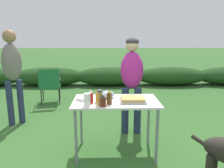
{
  "coord_description": "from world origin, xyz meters",
  "views": [
    {
      "loc": [
        -0.11,
        -2.71,
        1.54
      ],
      "look_at": [
        -0.04,
        0.31,
        0.89
      ],
      "focal_mm": 35.0,
      "sensor_mm": 36.0,
      "label": 1
    }
  ],
  "objects_px": {
    "bbq_sauce_bottle": "(103,101)",
    "camp_chair_green_behind_table": "(50,84)",
    "spice_jar": "(100,97)",
    "beer_bottle": "(109,97)",
    "mixing_bowl": "(107,94)",
    "standing_person_in_red_jacket": "(132,75)",
    "folding_table": "(116,106)",
    "paper_cup_stack": "(87,100)",
    "food_tray": "(133,100)",
    "plate_stack": "(85,98)",
    "ketchup_bottle": "(91,97)",
    "mustard_bottle": "(99,96)",
    "standing_person_with_beanie": "(12,68)"
  },
  "relations": [
    {
      "from": "plate_stack",
      "to": "mixing_bowl",
      "type": "height_order",
      "value": "mixing_bowl"
    },
    {
      "from": "food_tray",
      "to": "standing_person_with_beanie",
      "type": "distance_m",
      "value": 2.27
    },
    {
      "from": "folding_table",
      "to": "mustard_bottle",
      "type": "height_order",
      "value": "mustard_bottle"
    },
    {
      "from": "paper_cup_stack",
      "to": "mustard_bottle",
      "type": "relative_size",
      "value": 0.89
    },
    {
      "from": "mixing_bowl",
      "to": "paper_cup_stack",
      "type": "height_order",
      "value": "paper_cup_stack"
    },
    {
      "from": "standing_person_with_beanie",
      "to": "food_tray",
      "type": "bearing_deg",
      "value": -70.38
    },
    {
      "from": "mixing_bowl",
      "to": "paper_cup_stack",
      "type": "distance_m",
      "value": 0.43
    },
    {
      "from": "paper_cup_stack",
      "to": "bbq_sauce_bottle",
      "type": "relative_size",
      "value": 1.05
    },
    {
      "from": "mustard_bottle",
      "to": "standing_person_with_beanie",
      "type": "distance_m",
      "value": 1.91
    },
    {
      "from": "spice_jar",
      "to": "camp_chair_green_behind_table",
      "type": "xyz_separation_m",
      "value": [
        -1.25,
        2.47,
        -0.36
      ]
    },
    {
      "from": "mustard_bottle",
      "to": "bbq_sauce_bottle",
      "type": "distance_m",
      "value": 0.19
    },
    {
      "from": "paper_cup_stack",
      "to": "bbq_sauce_bottle",
      "type": "height_order",
      "value": "paper_cup_stack"
    },
    {
      "from": "plate_stack",
      "to": "ketchup_bottle",
      "type": "bearing_deg",
      "value": -59.99
    },
    {
      "from": "standing_person_in_red_jacket",
      "to": "folding_table",
      "type": "bearing_deg",
      "value": -105.64
    },
    {
      "from": "beer_bottle",
      "to": "ketchup_bottle",
      "type": "bearing_deg",
      "value": 165.58
    },
    {
      "from": "camp_chair_green_behind_table",
      "to": "bbq_sauce_bottle",
      "type": "bearing_deg",
      "value": -73.58
    },
    {
      "from": "spice_jar",
      "to": "ketchup_bottle",
      "type": "height_order",
      "value": "spice_jar"
    },
    {
      "from": "spice_jar",
      "to": "standing_person_with_beanie",
      "type": "relative_size",
      "value": 0.11
    },
    {
      "from": "folding_table",
      "to": "plate_stack",
      "type": "height_order",
      "value": "plate_stack"
    },
    {
      "from": "camp_chair_green_behind_table",
      "to": "paper_cup_stack",
      "type": "bearing_deg",
      "value": -76.76
    },
    {
      "from": "mixing_bowl",
      "to": "bbq_sauce_bottle",
      "type": "distance_m",
      "value": 0.39
    },
    {
      "from": "bbq_sauce_bottle",
      "to": "camp_chair_green_behind_table",
      "type": "height_order",
      "value": "bbq_sauce_bottle"
    },
    {
      "from": "spice_jar",
      "to": "camp_chair_green_behind_table",
      "type": "height_order",
      "value": "spice_jar"
    },
    {
      "from": "plate_stack",
      "to": "standing_person_with_beanie",
      "type": "relative_size",
      "value": 0.13
    },
    {
      "from": "spice_jar",
      "to": "ketchup_bottle",
      "type": "relative_size",
      "value": 1.13
    },
    {
      "from": "folding_table",
      "to": "beer_bottle",
      "type": "bearing_deg",
      "value": -118.92
    },
    {
      "from": "folding_table",
      "to": "bbq_sauce_bottle",
      "type": "bearing_deg",
      "value": -123.01
    },
    {
      "from": "folding_table",
      "to": "paper_cup_stack",
      "type": "distance_m",
      "value": 0.43
    },
    {
      "from": "paper_cup_stack",
      "to": "camp_chair_green_behind_table",
      "type": "bearing_deg",
      "value": 113.7
    },
    {
      "from": "standing_person_in_red_jacket",
      "to": "camp_chair_green_behind_table",
      "type": "distance_m",
      "value": 2.37
    },
    {
      "from": "food_tray",
      "to": "ketchup_bottle",
      "type": "height_order",
      "value": "ketchup_bottle"
    },
    {
      "from": "paper_cup_stack",
      "to": "standing_person_with_beanie",
      "type": "xyz_separation_m",
      "value": [
        -1.4,
        1.27,
        0.2
      ]
    },
    {
      "from": "mixing_bowl",
      "to": "spice_jar",
      "type": "height_order",
      "value": "spice_jar"
    },
    {
      "from": "folding_table",
      "to": "standing_person_with_beanie",
      "type": "distance_m",
      "value": 2.08
    },
    {
      "from": "beer_bottle",
      "to": "bbq_sauce_bottle",
      "type": "distance_m",
      "value": 0.12
    },
    {
      "from": "mixing_bowl",
      "to": "standing_person_in_red_jacket",
      "type": "relative_size",
      "value": 0.12
    },
    {
      "from": "folding_table",
      "to": "spice_jar",
      "type": "height_order",
      "value": "spice_jar"
    },
    {
      "from": "mixing_bowl",
      "to": "spice_jar",
      "type": "distance_m",
      "value": 0.34
    },
    {
      "from": "food_tray",
      "to": "plate_stack",
      "type": "xyz_separation_m",
      "value": [
        -0.62,
        0.12,
        -0.01
      ]
    },
    {
      "from": "bbq_sauce_bottle",
      "to": "standing_person_in_red_jacket",
      "type": "height_order",
      "value": "standing_person_in_red_jacket"
    },
    {
      "from": "mixing_bowl",
      "to": "bbq_sauce_bottle",
      "type": "xyz_separation_m",
      "value": [
        -0.05,
        -0.39,
        0.02
      ]
    },
    {
      "from": "mixing_bowl",
      "to": "folding_table",
      "type": "bearing_deg",
      "value": -53.17
    },
    {
      "from": "paper_cup_stack",
      "to": "ketchup_bottle",
      "type": "relative_size",
      "value": 0.9
    },
    {
      "from": "folding_table",
      "to": "food_tray",
      "type": "xyz_separation_m",
      "value": [
        0.21,
        -0.05,
        0.1
      ]
    },
    {
      "from": "bbq_sauce_bottle",
      "to": "food_tray",
      "type": "bearing_deg",
      "value": 27.4
    },
    {
      "from": "bbq_sauce_bottle",
      "to": "beer_bottle",
      "type": "bearing_deg",
      "value": 50.87
    },
    {
      "from": "spice_jar",
      "to": "beer_bottle",
      "type": "height_order",
      "value": "spice_jar"
    },
    {
      "from": "ketchup_bottle",
      "to": "standing_person_in_red_jacket",
      "type": "bearing_deg",
      "value": 54.31
    },
    {
      "from": "paper_cup_stack",
      "to": "folding_table",
      "type": "bearing_deg",
      "value": 30.43
    },
    {
      "from": "standing_person_with_beanie",
      "to": "mustard_bottle",
      "type": "bearing_deg",
      "value": -77.14
    }
  ]
}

